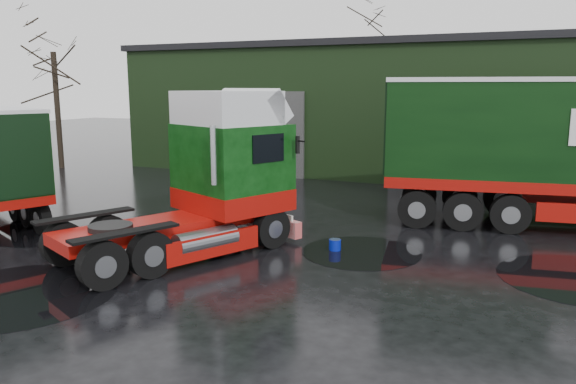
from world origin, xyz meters
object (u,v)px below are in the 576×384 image
object	(u,v)px
wash_bucket	(335,245)
tree_back_a	(364,79)
warehouse	(458,108)
tree_left	(56,86)
hero_tractor	(171,175)

from	to	relation	value
wash_bucket	tree_back_a	size ratio (longest dim) A/B	0.03
warehouse	tree_left	distance (m)	20.64
hero_tractor	tree_back_a	distance (m)	28.90
wash_bucket	tree_left	world-z (taller)	tree_left
tree_back_a	wash_bucket	bearing A→B (deg)	-74.80
warehouse	tree_left	size ratio (longest dim) A/B	3.81
warehouse	wash_bucket	world-z (taller)	warehouse
hero_tractor	tree_left	world-z (taller)	tree_left
tree_left	warehouse	bearing A→B (deg)	22.83
hero_tractor	tree_back_a	xyz separation A→B (m)	(-3.61, 28.55, 2.67)
warehouse	tree_back_a	world-z (taller)	tree_back_a
wash_bucket	tree_back_a	distance (m)	27.76
hero_tractor	wash_bucket	world-z (taller)	hero_tractor
hero_tractor	tree_back_a	size ratio (longest dim) A/B	0.71
hero_tractor	tree_left	distance (m)	18.15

